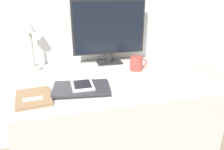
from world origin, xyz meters
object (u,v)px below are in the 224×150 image
Objects in this scene: laptop at (81,89)px; ereader at (82,85)px; monitor at (109,30)px; keyboard at (139,78)px; coffee_mug at (137,63)px; desk_lamp at (31,41)px; notebook at (34,97)px.

ereader is at bearing 66.38° from laptop.
monitor is at bearing 58.58° from laptop.
keyboard is 0.17m from coffee_mug.
monitor is at bearing 58.27° from ereader.
coffee_mug is at bearing 30.04° from laptop.
keyboard is 0.77m from desk_lamp.
laptop is 0.99× the size of desk_lamp.
keyboard is (0.10, -0.37, -0.25)m from monitor.
monitor reaches higher than coffee_mug.
monitor is at bearing 105.75° from keyboard.
monitor is 1.60× the size of desk_lamp.
notebook is at bearing -157.27° from coffee_mug.
monitor is 0.58m from laptop.
ereader is at bearing -121.73° from monitor.
laptop is (-0.27, -0.45, -0.24)m from monitor.
coffee_mug is (0.70, -0.20, -0.16)m from desk_lamp.
keyboard is 1.96× the size of ereader.
desk_lamp is at bearing 151.07° from keyboard.
desk_lamp is at bearing -179.57° from monitor.
laptop is at bearing -113.62° from ereader.
desk_lamp is at bearing 92.92° from notebook.
monitor reaches higher than desk_lamp.
desk_lamp is 2.74× the size of coffee_mug.
notebook is 1.94× the size of coffee_mug.
notebook is at bearing -169.14° from keyboard.
keyboard is 1.00× the size of laptop.
ereader is at bearing -151.38° from coffee_mug.
notebook reaches higher than keyboard.
laptop reaches higher than notebook.
coffee_mug reaches higher than keyboard.
desk_lamp is (-0.29, 0.43, 0.18)m from ereader.
keyboard is at bearing -105.03° from coffee_mug.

